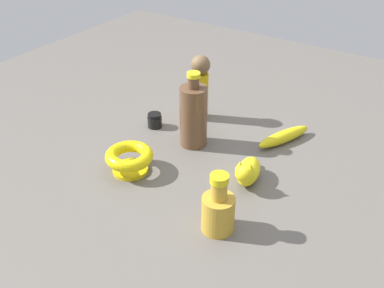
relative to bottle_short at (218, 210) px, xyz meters
name	(u,v)px	position (x,y,z in m)	size (l,w,h in m)	color
ground	(192,156)	(0.21, -0.21, -0.05)	(2.00, 2.00, 0.00)	#5B5651
bottle_short	(218,210)	(0.00, 0.00, 0.00)	(0.07, 0.07, 0.15)	#B9902C
cat_figurine	(248,171)	(0.03, -0.19, -0.02)	(0.08, 0.14, 0.08)	yellow
banana	(284,137)	(0.03, -0.42, -0.04)	(0.19, 0.04, 0.04)	yellow
bowl	(129,158)	(0.30, -0.06, -0.01)	(0.12, 0.12, 0.06)	gold
bottle_tall	(193,115)	(0.24, -0.27, 0.04)	(0.08, 0.08, 0.22)	brown
nail_polish_jar	(155,120)	(0.39, -0.28, -0.03)	(0.04, 0.04, 0.04)	black
person_figure_adult	(200,85)	(0.31, -0.41, 0.06)	(0.06, 0.06, 0.21)	gold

